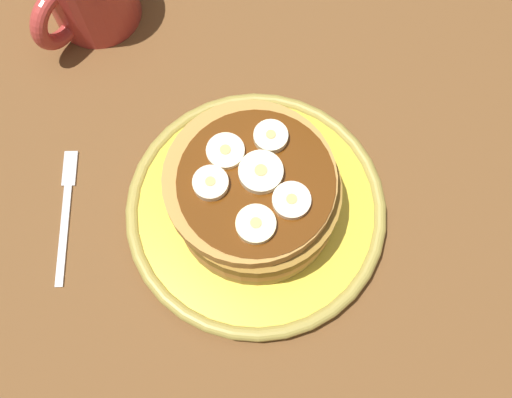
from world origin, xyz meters
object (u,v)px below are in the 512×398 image
at_px(plate, 256,210).
at_px(pancake_stack, 254,190).
at_px(banana_slice_4, 271,137).
at_px(banana_slice_5, 225,151).
at_px(fork, 66,207).
at_px(banana_slice_2, 290,203).
at_px(banana_slice_0, 260,172).
at_px(banana_slice_3, 211,183).
at_px(banana_slice_1, 256,224).

height_order(plate, pancake_stack, pancake_stack).
bearing_deg(banana_slice_4, banana_slice_5, -39.01).
distance_m(plate, banana_slice_4, 0.08).
bearing_deg(fork, banana_slice_2, 115.37).
relative_size(banana_slice_0, banana_slice_5, 1.15).
distance_m(plate, banana_slice_5, 0.08).
distance_m(banana_slice_4, fork, 0.21).
distance_m(banana_slice_0, fork, 0.20).
bearing_deg(banana_slice_5, pancake_stack, 81.42).
xyz_separation_m(banana_slice_5, fork, (0.10, -0.12, -0.08)).
height_order(banana_slice_5, fork, banana_slice_5).
xyz_separation_m(banana_slice_2, banana_slice_3, (0.02, -0.06, 0.00)).
bearing_deg(fork, banana_slice_5, 129.82).
bearing_deg(pancake_stack, fork, -57.77).
xyz_separation_m(pancake_stack, banana_slice_2, (0.01, 0.04, 0.03)).
bearing_deg(banana_slice_1, banana_slice_3, -100.86).
distance_m(banana_slice_0, banana_slice_2, 0.03).
bearing_deg(fork, banana_slice_3, 118.88).
bearing_deg(banana_slice_1, banana_slice_4, -156.65).
height_order(banana_slice_3, banana_slice_5, banana_slice_3).
xyz_separation_m(pancake_stack, banana_slice_4, (-0.03, -0.01, 0.04)).
distance_m(banana_slice_2, banana_slice_4, 0.06).
relative_size(banana_slice_0, banana_slice_2, 1.17).
bearing_deg(banana_slice_4, banana_slice_0, 17.08).
xyz_separation_m(banana_slice_3, fork, (0.07, -0.12, -0.08)).
distance_m(banana_slice_1, banana_slice_4, 0.07).
bearing_deg(banana_slice_2, banana_slice_1, -24.28).
height_order(banana_slice_1, banana_slice_4, same).
xyz_separation_m(banana_slice_4, banana_slice_5, (0.03, -0.02, -0.00)).
xyz_separation_m(banana_slice_2, fork, (0.09, -0.18, -0.08)).
distance_m(banana_slice_2, banana_slice_5, 0.07).
relative_size(banana_slice_3, banana_slice_5, 0.92).
bearing_deg(plate, banana_slice_3, -52.01).
relative_size(banana_slice_1, banana_slice_5, 1.01).
bearing_deg(pancake_stack, banana_slice_5, -98.58).
bearing_deg(banana_slice_2, pancake_stack, -99.09).
xyz_separation_m(plate, banana_slice_1, (0.03, 0.02, 0.07)).
distance_m(plate, banana_slice_2, 0.08).
xyz_separation_m(banana_slice_1, banana_slice_3, (-0.01, -0.05, 0.00)).
distance_m(banana_slice_5, fork, 0.17).
relative_size(banana_slice_1, banana_slice_2, 1.03).
bearing_deg(banana_slice_3, banana_slice_2, 107.65).
height_order(pancake_stack, banana_slice_3, banana_slice_3).
bearing_deg(banana_slice_1, fork, -71.08).
height_order(plate, banana_slice_3, banana_slice_3).
bearing_deg(banana_slice_5, fork, -50.18).
height_order(banana_slice_1, fork, banana_slice_1).
distance_m(plate, banana_slice_3, 0.08).
bearing_deg(banana_slice_4, banana_slice_1, 23.35).
relative_size(plate, banana_slice_1, 7.50).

